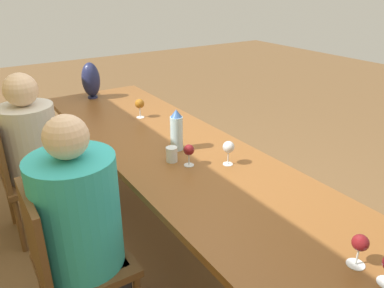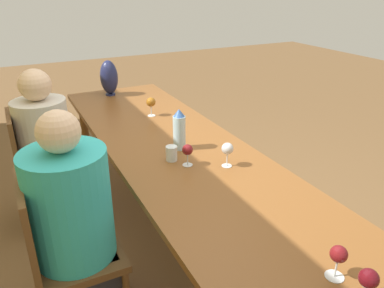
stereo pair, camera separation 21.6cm
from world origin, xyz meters
TOP-DOWN VIEW (x-y plane):
  - ground_plane at (0.00, 0.00)m, footprint 14.00×14.00m
  - dining_table at (0.00, 0.00)m, footprint 3.05×0.84m
  - water_bottle at (-0.02, 0.00)m, footprint 0.08×0.08m
  - water_tumbler at (-0.15, 0.11)m, footprint 0.07×0.07m
  - vase at (1.33, 0.07)m, footprint 0.16×0.16m
  - wine_glass_1 at (-0.25, 0.05)m, footprint 0.06×0.06m
  - wine_glass_2 at (0.63, -0.06)m, footprint 0.07×0.07m
  - wine_glass_3 at (-0.36, -0.14)m, footprint 0.07×0.07m
  - wine_glass_4 at (-1.27, -0.03)m, footprint 0.07×0.07m
  - chair_near at (-0.33, 0.80)m, footprint 0.44×0.44m
  - chair_far at (0.72, 0.80)m, footprint 0.44×0.44m
  - person_near at (-0.33, 0.71)m, footprint 0.40×0.40m
  - person_far at (0.72, 0.71)m, footprint 0.37×0.37m

SIDE VIEW (x-z plane):
  - ground_plane at x=0.00m, z-range 0.00..0.00m
  - chair_near at x=-0.33m, z-range 0.04..0.93m
  - chair_far at x=0.72m, z-range 0.04..0.93m
  - person_far at x=0.72m, z-range 0.04..1.23m
  - person_near at x=-0.33m, z-range 0.03..1.25m
  - dining_table at x=0.00m, z-range 0.32..1.08m
  - water_tumbler at x=-0.15m, z-range 0.76..0.85m
  - wine_glass_1 at x=-0.25m, z-range 0.79..0.92m
  - wine_glass_4 at x=-1.27m, z-range 0.79..0.93m
  - wine_glass_3 at x=-0.36m, z-range 0.80..0.94m
  - wine_glass_2 at x=0.63m, z-range 0.80..0.94m
  - water_bottle at x=-0.02m, z-range 0.76..1.02m
  - vase at x=1.33m, z-range 0.77..1.08m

